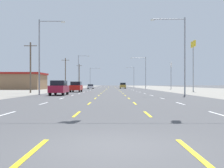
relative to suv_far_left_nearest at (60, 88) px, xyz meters
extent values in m
plane|color=#4C4C4F|center=(7.18, 35.64, -1.03)|extent=(572.00, 572.00, 0.00)
cube|color=gray|center=(-17.57, 35.64, -1.02)|extent=(28.00, 440.00, 0.01)
cube|color=gray|center=(31.93, 35.64, -1.02)|extent=(28.00, 440.00, 0.01)
cube|color=white|center=(1.93, -23.36, -1.02)|extent=(0.14, 2.60, 0.01)
cube|color=white|center=(1.93, -15.86, -1.02)|extent=(0.14, 2.60, 0.01)
cube|color=white|center=(1.93, -8.36, -1.02)|extent=(0.14, 2.60, 0.01)
cube|color=white|center=(1.93, -0.86, -1.02)|extent=(0.14, 2.60, 0.01)
cube|color=white|center=(1.93, 6.64, -1.02)|extent=(0.14, 2.60, 0.01)
cube|color=white|center=(1.93, 14.14, -1.02)|extent=(0.14, 2.60, 0.01)
cube|color=white|center=(1.93, 21.64, -1.02)|extent=(0.14, 2.60, 0.01)
cube|color=white|center=(1.93, 29.14, -1.02)|extent=(0.14, 2.60, 0.01)
cube|color=white|center=(1.93, 36.64, -1.02)|extent=(0.14, 2.60, 0.01)
cube|color=white|center=(1.93, 44.14, -1.02)|extent=(0.14, 2.60, 0.01)
cube|color=white|center=(1.93, 51.64, -1.02)|extent=(0.14, 2.60, 0.01)
cube|color=white|center=(1.93, 59.14, -1.02)|extent=(0.14, 2.60, 0.01)
cube|color=white|center=(1.93, 66.64, -1.02)|extent=(0.14, 2.60, 0.01)
cube|color=white|center=(1.93, 74.14, -1.02)|extent=(0.14, 2.60, 0.01)
cube|color=white|center=(1.93, 81.64, -1.02)|extent=(0.14, 2.60, 0.01)
cube|color=white|center=(1.93, 89.14, -1.02)|extent=(0.14, 2.60, 0.01)
cube|color=white|center=(1.93, 96.64, -1.02)|extent=(0.14, 2.60, 0.01)
cube|color=white|center=(1.93, 104.14, -1.02)|extent=(0.14, 2.60, 0.01)
cube|color=white|center=(1.93, 111.64, -1.02)|extent=(0.14, 2.60, 0.01)
cube|color=white|center=(1.93, 119.14, -1.02)|extent=(0.14, 2.60, 0.01)
cube|color=white|center=(1.93, 126.64, -1.02)|extent=(0.14, 2.60, 0.01)
cube|color=white|center=(1.93, 134.14, -1.02)|extent=(0.14, 2.60, 0.01)
cube|color=white|center=(1.93, 141.64, -1.02)|extent=(0.14, 2.60, 0.01)
cube|color=white|center=(1.93, 149.14, -1.02)|extent=(0.14, 2.60, 0.01)
cube|color=white|center=(1.93, 156.64, -1.02)|extent=(0.14, 2.60, 0.01)
cube|color=white|center=(1.93, 164.14, -1.02)|extent=(0.14, 2.60, 0.01)
cube|color=white|center=(1.93, 171.64, -1.02)|extent=(0.14, 2.60, 0.01)
cube|color=white|center=(1.93, 179.14, -1.02)|extent=(0.14, 2.60, 0.01)
cube|color=white|center=(1.93, 186.64, -1.02)|extent=(0.14, 2.60, 0.01)
cube|color=yellow|center=(5.43, -30.86, -1.02)|extent=(0.14, 2.60, 0.01)
cube|color=yellow|center=(5.43, -23.36, -1.02)|extent=(0.14, 2.60, 0.01)
cube|color=yellow|center=(5.43, -15.86, -1.02)|extent=(0.14, 2.60, 0.01)
cube|color=yellow|center=(5.43, -8.36, -1.02)|extent=(0.14, 2.60, 0.01)
cube|color=yellow|center=(5.43, -0.86, -1.02)|extent=(0.14, 2.60, 0.01)
cube|color=yellow|center=(5.43, 6.64, -1.02)|extent=(0.14, 2.60, 0.01)
cube|color=yellow|center=(5.43, 14.14, -1.02)|extent=(0.14, 2.60, 0.01)
cube|color=yellow|center=(5.43, 21.64, -1.02)|extent=(0.14, 2.60, 0.01)
cube|color=yellow|center=(5.43, 29.14, -1.02)|extent=(0.14, 2.60, 0.01)
cube|color=yellow|center=(5.43, 36.64, -1.02)|extent=(0.14, 2.60, 0.01)
cube|color=yellow|center=(5.43, 44.14, -1.02)|extent=(0.14, 2.60, 0.01)
cube|color=yellow|center=(5.43, 51.64, -1.02)|extent=(0.14, 2.60, 0.01)
cube|color=yellow|center=(5.43, 59.14, -1.02)|extent=(0.14, 2.60, 0.01)
cube|color=yellow|center=(5.43, 66.64, -1.02)|extent=(0.14, 2.60, 0.01)
cube|color=yellow|center=(5.43, 74.14, -1.02)|extent=(0.14, 2.60, 0.01)
cube|color=yellow|center=(5.43, 81.64, -1.02)|extent=(0.14, 2.60, 0.01)
cube|color=yellow|center=(5.43, 89.14, -1.02)|extent=(0.14, 2.60, 0.01)
cube|color=yellow|center=(5.43, 96.64, -1.02)|extent=(0.14, 2.60, 0.01)
cube|color=yellow|center=(5.43, 104.14, -1.02)|extent=(0.14, 2.60, 0.01)
cube|color=yellow|center=(5.43, 111.64, -1.02)|extent=(0.14, 2.60, 0.01)
cube|color=yellow|center=(5.43, 119.14, -1.02)|extent=(0.14, 2.60, 0.01)
cube|color=yellow|center=(5.43, 126.64, -1.02)|extent=(0.14, 2.60, 0.01)
cube|color=yellow|center=(5.43, 134.14, -1.02)|extent=(0.14, 2.60, 0.01)
cube|color=yellow|center=(5.43, 141.64, -1.02)|extent=(0.14, 2.60, 0.01)
cube|color=yellow|center=(5.43, 149.14, -1.02)|extent=(0.14, 2.60, 0.01)
cube|color=yellow|center=(5.43, 156.64, -1.02)|extent=(0.14, 2.60, 0.01)
cube|color=yellow|center=(5.43, 164.14, -1.02)|extent=(0.14, 2.60, 0.01)
cube|color=yellow|center=(5.43, 171.64, -1.02)|extent=(0.14, 2.60, 0.01)
cube|color=yellow|center=(5.43, 179.14, -1.02)|extent=(0.14, 2.60, 0.01)
cube|color=yellow|center=(5.43, 186.64, -1.02)|extent=(0.14, 2.60, 0.01)
cube|color=yellow|center=(8.93, -30.86, -1.02)|extent=(0.14, 2.60, 0.01)
cube|color=yellow|center=(8.93, -23.36, -1.02)|extent=(0.14, 2.60, 0.01)
cube|color=yellow|center=(8.93, -15.86, -1.02)|extent=(0.14, 2.60, 0.01)
cube|color=yellow|center=(8.93, -8.36, -1.02)|extent=(0.14, 2.60, 0.01)
cube|color=yellow|center=(8.93, -0.86, -1.02)|extent=(0.14, 2.60, 0.01)
cube|color=yellow|center=(8.93, 6.64, -1.02)|extent=(0.14, 2.60, 0.01)
cube|color=yellow|center=(8.93, 14.14, -1.02)|extent=(0.14, 2.60, 0.01)
cube|color=yellow|center=(8.93, 21.64, -1.02)|extent=(0.14, 2.60, 0.01)
cube|color=yellow|center=(8.93, 29.14, -1.02)|extent=(0.14, 2.60, 0.01)
cube|color=yellow|center=(8.93, 36.64, -1.02)|extent=(0.14, 2.60, 0.01)
cube|color=yellow|center=(8.93, 44.14, -1.02)|extent=(0.14, 2.60, 0.01)
cube|color=yellow|center=(8.93, 51.64, -1.02)|extent=(0.14, 2.60, 0.01)
cube|color=yellow|center=(8.93, 59.14, -1.02)|extent=(0.14, 2.60, 0.01)
cube|color=yellow|center=(8.93, 66.64, -1.02)|extent=(0.14, 2.60, 0.01)
cube|color=yellow|center=(8.93, 74.14, -1.02)|extent=(0.14, 2.60, 0.01)
cube|color=yellow|center=(8.93, 81.64, -1.02)|extent=(0.14, 2.60, 0.01)
cube|color=yellow|center=(8.93, 89.14, -1.02)|extent=(0.14, 2.60, 0.01)
cube|color=yellow|center=(8.93, 96.64, -1.02)|extent=(0.14, 2.60, 0.01)
cube|color=yellow|center=(8.93, 104.14, -1.02)|extent=(0.14, 2.60, 0.01)
cube|color=yellow|center=(8.93, 111.64, -1.02)|extent=(0.14, 2.60, 0.01)
cube|color=yellow|center=(8.93, 119.14, -1.02)|extent=(0.14, 2.60, 0.01)
cube|color=yellow|center=(8.93, 126.64, -1.02)|extent=(0.14, 2.60, 0.01)
cube|color=yellow|center=(8.93, 134.14, -1.02)|extent=(0.14, 2.60, 0.01)
cube|color=yellow|center=(8.93, 141.64, -1.02)|extent=(0.14, 2.60, 0.01)
cube|color=yellow|center=(8.93, 149.14, -1.02)|extent=(0.14, 2.60, 0.01)
cube|color=yellow|center=(8.93, 156.64, -1.02)|extent=(0.14, 2.60, 0.01)
cube|color=yellow|center=(8.93, 164.14, -1.02)|extent=(0.14, 2.60, 0.01)
cube|color=yellow|center=(8.93, 171.64, -1.02)|extent=(0.14, 2.60, 0.01)
cube|color=yellow|center=(8.93, 179.14, -1.02)|extent=(0.14, 2.60, 0.01)
cube|color=yellow|center=(8.93, 186.64, -1.02)|extent=(0.14, 2.60, 0.01)
cube|color=white|center=(12.43, -23.36, -1.02)|extent=(0.14, 2.60, 0.01)
cube|color=white|center=(12.43, -15.86, -1.02)|extent=(0.14, 2.60, 0.01)
cube|color=white|center=(12.43, -8.36, -1.02)|extent=(0.14, 2.60, 0.01)
cube|color=white|center=(12.43, -0.86, -1.02)|extent=(0.14, 2.60, 0.01)
cube|color=white|center=(12.43, 6.64, -1.02)|extent=(0.14, 2.60, 0.01)
cube|color=white|center=(12.43, 14.14, -1.02)|extent=(0.14, 2.60, 0.01)
cube|color=white|center=(12.43, 21.64, -1.02)|extent=(0.14, 2.60, 0.01)
cube|color=white|center=(12.43, 29.14, -1.02)|extent=(0.14, 2.60, 0.01)
cube|color=white|center=(12.43, 36.64, -1.02)|extent=(0.14, 2.60, 0.01)
cube|color=white|center=(12.43, 44.14, -1.02)|extent=(0.14, 2.60, 0.01)
cube|color=white|center=(12.43, 51.64, -1.02)|extent=(0.14, 2.60, 0.01)
cube|color=white|center=(12.43, 59.14, -1.02)|extent=(0.14, 2.60, 0.01)
cube|color=white|center=(12.43, 66.64, -1.02)|extent=(0.14, 2.60, 0.01)
cube|color=white|center=(12.43, 74.14, -1.02)|extent=(0.14, 2.60, 0.01)
cube|color=white|center=(12.43, 81.64, -1.02)|extent=(0.14, 2.60, 0.01)
cube|color=white|center=(12.43, 89.14, -1.02)|extent=(0.14, 2.60, 0.01)
cube|color=white|center=(12.43, 96.64, -1.02)|extent=(0.14, 2.60, 0.01)
cube|color=white|center=(12.43, 104.14, -1.02)|extent=(0.14, 2.60, 0.01)
cube|color=white|center=(12.43, 111.64, -1.02)|extent=(0.14, 2.60, 0.01)
cube|color=white|center=(12.43, 119.14, -1.02)|extent=(0.14, 2.60, 0.01)
cube|color=white|center=(12.43, 126.64, -1.02)|extent=(0.14, 2.60, 0.01)
cube|color=white|center=(12.43, 134.14, -1.02)|extent=(0.14, 2.60, 0.01)
cube|color=white|center=(12.43, 141.64, -1.02)|extent=(0.14, 2.60, 0.01)
cube|color=white|center=(12.43, 149.14, -1.02)|extent=(0.14, 2.60, 0.01)
cube|color=white|center=(12.43, 156.64, -1.02)|extent=(0.14, 2.60, 0.01)
cube|color=white|center=(12.43, 164.14, -1.02)|extent=(0.14, 2.60, 0.01)
cube|color=white|center=(12.43, 171.64, -1.02)|extent=(0.14, 2.60, 0.01)
cube|color=white|center=(12.43, 179.14, -1.02)|extent=(0.14, 2.60, 0.01)
cube|color=white|center=(12.43, 186.64, -1.02)|extent=(0.14, 2.60, 0.01)
cube|color=maroon|center=(0.00, 0.01, -0.19)|extent=(1.98, 4.90, 0.92)
cube|color=black|center=(0.00, -0.04, 0.61)|extent=(1.82, 2.70, 0.68)
cylinder|color=black|center=(-0.84, 1.71, -0.65)|extent=(0.26, 0.76, 0.76)
cylinder|color=black|center=(0.84, 1.71, -0.65)|extent=(0.26, 0.76, 0.76)
cylinder|color=black|center=(-0.84, -1.69, -0.65)|extent=(0.26, 0.76, 0.76)
cylinder|color=black|center=(0.84, -1.69, -0.65)|extent=(0.26, 0.76, 0.76)
cube|color=red|center=(0.35, 14.98, -0.19)|extent=(1.98, 4.90, 0.92)
cube|color=black|center=(0.35, 14.93, 0.61)|extent=(1.82, 2.70, 0.68)
cylinder|color=black|center=(-0.49, 16.68, -0.65)|extent=(0.26, 0.76, 0.76)
cylinder|color=black|center=(1.19, 16.68, -0.65)|extent=(0.26, 0.76, 0.76)
cylinder|color=black|center=(-0.49, 13.28, -0.65)|extent=(0.26, 0.76, 0.76)
cylinder|color=black|center=(1.19, 13.28, -0.65)|extent=(0.26, 0.76, 0.76)
cube|color=silver|center=(0.42, 49.18, -0.40)|extent=(1.80, 4.50, 0.62)
cube|color=black|center=(0.42, 49.08, 0.17)|extent=(1.62, 2.10, 0.52)
cylinder|color=black|center=(-0.35, 50.73, -0.71)|extent=(0.22, 0.64, 0.64)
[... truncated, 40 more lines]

